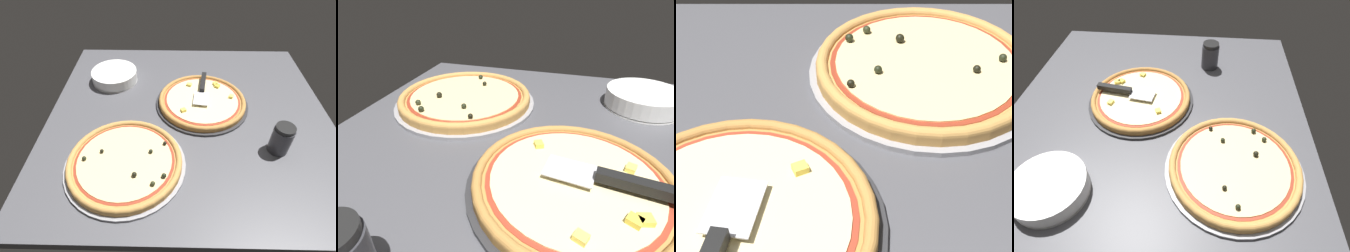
% 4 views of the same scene
% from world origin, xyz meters
% --- Properties ---
extents(ground_plane, '(1.20, 1.13, 0.04)m').
position_xyz_m(ground_plane, '(0.00, 0.00, -0.02)').
color(ground_plane, '#4C4C51').
extents(pizza_pan_front, '(0.41, 0.41, 0.01)m').
position_xyz_m(pizza_pan_front, '(-0.06, -0.07, 0.01)').
color(pizza_pan_front, '#2D2D30').
rests_on(pizza_pan_front, ground_plane).
extents(pizza_front, '(0.38, 0.38, 0.03)m').
position_xyz_m(pizza_front, '(-0.06, -0.07, 0.02)').
color(pizza_front, '#B77F3D').
rests_on(pizza_front, pizza_pan_front).
extents(pizza_pan_back, '(0.43, 0.43, 0.01)m').
position_xyz_m(pizza_pan_back, '(0.24, 0.28, 0.01)').
color(pizza_pan_back, '#939399').
rests_on(pizza_pan_back, ground_plane).
extents(pizza_back, '(0.40, 0.40, 0.04)m').
position_xyz_m(pizza_back, '(0.24, 0.28, 0.02)').
color(pizza_back, '#C68E47').
rests_on(pizza_back, pizza_pan_back).
extents(serving_spatula, '(0.08, 0.23, 0.02)m').
position_xyz_m(serving_spatula, '(-0.07, -0.15, 0.05)').
color(serving_spatula, silver).
rests_on(serving_spatula, pizza_front).
extents(plate_stack, '(0.22, 0.22, 0.06)m').
position_xyz_m(plate_stack, '(0.36, -0.25, 0.03)').
color(plate_stack, white).
rests_on(plate_stack, ground_plane).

